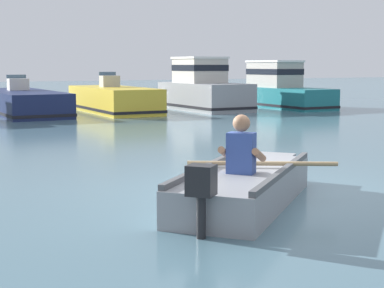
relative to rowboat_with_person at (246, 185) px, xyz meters
name	(u,v)px	position (x,y,z in m)	size (l,w,h in m)	color
ground_plane	(251,192)	(0.46, 0.59, -0.25)	(120.00, 120.00, 0.00)	slate
rowboat_with_person	(246,185)	(0.00, 0.00, 0.00)	(3.14, 2.98, 1.19)	gray
moored_boat_navy	(22,103)	(0.40, 16.32, 0.15)	(2.29, 6.64, 1.43)	#19234C
moored_boat_yellow	(114,100)	(3.74, 15.62, 0.20)	(2.02, 5.61, 1.53)	gold
moored_boat_grey	(203,90)	(7.36, 15.09, 0.55)	(2.20, 4.58, 2.12)	gray
moored_boat_teal	(279,90)	(10.93, 14.96, 0.48)	(1.97, 5.46, 1.99)	#1E727A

